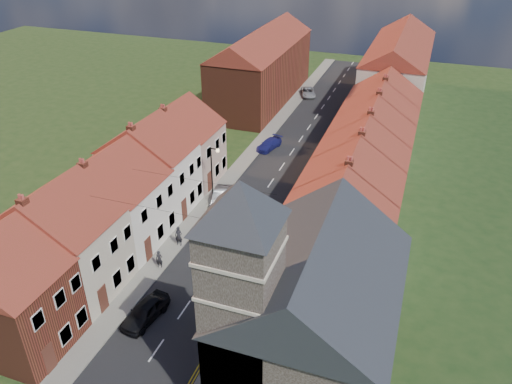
% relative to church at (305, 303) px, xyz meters
% --- Properties ---
extents(ground, '(160.00, 160.00, 0.00)m').
position_rel_church_xyz_m(ground, '(-9.36, -3.32, -5.88)').
color(ground, '#30421C').
rests_on(ground, ground).
extents(road, '(7.00, 90.00, 0.02)m').
position_rel_church_xyz_m(road, '(-9.36, 26.68, -5.87)').
color(road, black).
rests_on(road, ground).
extents(pavement_left, '(1.80, 90.00, 0.12)m').
position_rel_church_xyz_m(pavement_left, '(-13.76, 26.68, -5.82)').
color(pavement_left, gray).
rests_on(pavement_left, ground).
extents(pavement_right, '(1.80, 90.00, 0.12)m').
position_rel_church_xyz_m(pavement_right, '(-4.96, 26.68, -5.82)').
color(pavement_right, gray).
rests_on(pavement_right, ground).
extents(church, '(11.25, 14.25, 15.20)m').
position_rel_church_xyz_m(church, '(0.00, 0.00, 0.00)').
color(church, '#3A2E28').
rests_on(church, ground).
extents(cottage_r_tudor, '(8.30, 5.20, 9.00)m').
position_rel_church_xyz_m(cottage_r_tudor, '(-0.09, 9.37, -1.41)').
color(cottage_r_tudor, '#BCAD9E').
rests_on(cottage_r_tudor, ground).
extents(cottage_r_white_near, '(8.30, 6.00, 9.00)m').
position_rel_church_xyz_m(cottage_r_white_near, '(-0.06, 14.77, -1.40)').
color(cottage_r_white_near, silver).
rests_on(cottage_r_white_near, ground).
extents(cottage_r_cream_mid, '(8.30, 5.20, 9.00)m').
position_rel_church_xyz_m(cottage_r_cream_mid, '(-0.06, 20.17, -1.40)').
color(cottage_r_cream_mid, '#BCAD9E').
rests_on(cottage_r_cream_mid, ground).
extents(cottage_r_pink, '(8.30, 6.00, 9.00)m').
position_rel_church_xyz_m(cottage_r_pink, '(-0.06, 25.57, -1.40)').
color(cottage_r_pink, '#B4948E').
rests_on(cottage_r_pink, ground).
extents(cottage_r_white_far, '(8.30, 5.20, 9.00)m').
position_rel_church_xyz_m(cottage_r_white_far, '(-0.06, 30.97, -1.40)').
color(cottage_r_white_far, silver).
rests_on(cottage_r_white_far, ground).
extents(cottage_r_cream_far, '(8.30, 6.00, 9.00)m').
position_rel_church_xyz_m(cottage_r_cream_far, '(-0.06, 36.37, -1.40)').
color(cottage_r_cream_far, silver).
rests_on(cottage_r_cream_far, ground).
extents(cottage_l_brick_near, '(8.30, 5.70, 8.80)m').
position_rel_church_xyz_m(cottage_l_brick_near, '(-18.66, -3.58, -1.50)').
color(cottage_l_brick_near, brown).
rests_on(cottage_l_brick_near, ground).
extents(cottage_l_cream, '(8.30, 6.30, 9.10)m').
position_rel_church_xyz_m(cottage_l_cream, '(-18.66, 2.22, -1.35)').
color(cottage_l_cream, '#BCAD9E').
rests_on(cottage_l_cream, ground).
extents(cottage_l_white, '(8.30, 6.90, 8.80)m').
position_rel_church_xyz_m(cottage_l_white, '(-18.66, 8.62, -1.51)').
color(cottage_l_white, silver).
rests_on(cottage_l_white, ground).
extents(cottage_l_brick_mid, '(8.30, 5.70, 9.10)m').
position_rel_church_xyz_m(cottage_l_brick_mid, '(-18.66, 14.72, -1.35)').
color(cottage_l_brick_mid, silver).
rests_on(cottage_l_brick_mid, ground).
extents(cottage_l_pink, '(8.30, 6.30, 8.80)m').
position_rel_church_xyz_m(cottage_l_pink, '(-18.66, 20.52, -1.51)').
color(cottage_l_pink, '#B4948E').
rests_on(cottage_l_pink, ground).
extents(block_right_far, '(8.30, 24.20, 10.50)m').
position_rel_church_xyz_m(block_right_far, '(-0.06, 51.68, -0.58)').
color(block_right_far, '#BCAD9E').
rests_on(block_right_far, ground).
extents(block_left_far, '(8.30, 24.20, 10.50)m').
position_rel_church_xyz_m(block_left_far, '(-18.66, 46.68, -0.58)').
color(block_left_far, brown).
rests_on(block_left_far, ground).
extents(lamppost, '(0.88, 0.15, 6.00)m').
position_rel_church_xyz_m(lamppost, '(-13.17, 16.68, -2.34)').
color(lamppost, black).
rests_on(lamppost, pavement_left).
extents(car_near, '(2.22, 4.32, 1.41)m').
position_rel_church_xyz_m(car_near, '(-11.46, 0.98, -5.17)').
color(car_near, black).
rests_on(car_near, ground).
extents(car_mid, '(2.47, 4.59, 1.44)m').
position_rel_church_xyz_m(car_mid, '(-12.56, 17.10, -5.16)').
color(car_mid, '#A0A2A7').
rests_on(car_mid, ground).
extents(car_far, '(2.56, 4.20, 1.14)m').
position_rel_church_xyz_m(car_far, '(-12.21, 30.68, -5.31)').
color(car_far, navy).
rests_on(car_far, ground).
extents(car_distant, '(3.26, 4.61, 1.17)m').
position_rel_church_xyz_m(car_distant, '(-12.56, 50.54, -5.29)').
color(car_distant, '#B6BABE').
rests_on(car_distant, ground).
extents(pedestrian_left, '(0.69, 0.49, 1.79)m').
position_rel_church_xyz_m(pedestrian_left, '(-13.25, 9.54, -4.86)').
color(pedestrian_left, '#232127').
rests_on(pedestrian_left, pavement_left).
extents(pedestrian_right, '(0.88, 0.76, 1.54)m').
position_rel_church_xyz_m(pedestrian_right, '(-4.30, 10.28, -4.99)').
color(pedestrian_right, black).
rests_on(pedestrian_right, pavement_right).
extents(pedestrian_left_b, '(0.63, 0.51, 1.51)m').
position_rel_church_xyz_m(pedestrian_left_b, '(-13.32, 6.32, -5.00)').
color(pedestrian_left_b, black).
rests_on(pedestrian_left_b, pavement_left).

